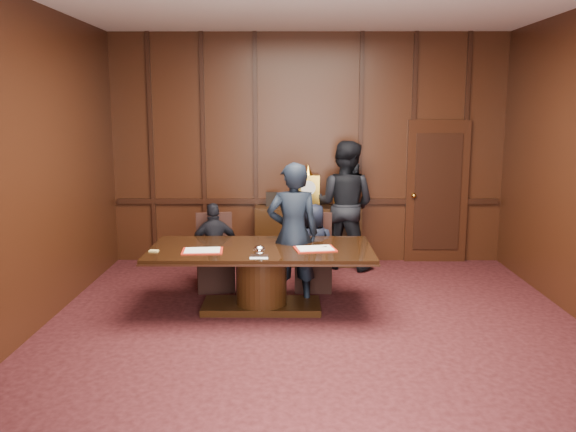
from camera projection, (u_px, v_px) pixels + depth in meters
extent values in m
plane|color=black|center=(316.00, 344.00, 6.20)|extent=(7.00, 7.00, 0.00)
cube|color=black|center=(308.00, 149.00, 9.34)|extent=(6.00, 0.04, 3.50)
cube|color=black|center=(355.00, 265.00, 2.45)|extent=(6.00, 0.04, 3.50)
cube|color=black|center=(9.00, 173.00, 5.91)|extent=(0.04, 7.00, 3.50)
cube|color=black|center=(308.00, 201.00, 9.45)|extent=(5.90, 0.05, 0.08)
cube|color=black|center=(437.00, 192.00, 9.41)|extent=(0.95, 0.06, 2.20)
sphere|color=gold|center=(414.00, 196.00, 9.35)|extent=(0.08, 0.08, 0.08)
cube|color=black|center=(308.00, 235.00, 9.33)|extent=(1.60, 0.45, 0.90)
cube|color=black|center=(262.00, 262.00, 9.41)|extent=(0.12, 0.40, 0.06)
cube|color=black|center=(353.00, 262.00, 9.40)|extent=(0.12, 0.40, 0.06)
cube|color=gold|center=(308.00, 191.00, 9.21)|extent=(0.34, 0.18, 0.48)
cylinder|color=white|center=(308.00, 188.00, 9.10)|extent=(0.22, 0.03, 0.22)
cone|color=gold|center=(308.00, 170.00, 9.16)|extent=(0.14, 0.14, 0.16)
cube|color=black|center=(272.00, 199.00, 9.26)|extent=(0.18, 0.04, 0.22)
cube|color=orange|center=(341.00, 202.00, 9.26)|extent=(0.22, 0.12, 0.12)
cube|color=black|center=(262.00, 306.00, 7.28)|extent=(1.40, 0.60, 0.08)
cylinder|color=black|center=(261.00, 278.00, 7.22)|extent=(0.60, 0.60, 0.62)
cube|color=black|center=(261.00, 252.00, 7.16)|extent=(2.62, 1.32, 0.02)
cube|color=black|center=(261.00, 250.00, 7.16)|extent=(2.60, 1.30, 0.06)
cube|color=red|center=(202.00, 251.00, 6.96)|extent=(0.48, 0.36, 0.01)
cube|color=white|center=(202.00, 250.00, 6.96)|extent=(0.42, 0.31, 0.01)
cube|color=red|center=(315.00, 249.00, 7.05)|extent=(0.51, 0.41, 0.01)
cube|color=white|center=(315.00, 248.00, 7.05)|extent=(0.44, 0.35, 0.01)
cube|color=white|center=(259.00, 256.00, 6.71)|extent=(0.20, 0.14, 0.01)
ellipsoid|color=white|center=(259.00, 251.00, 6.70)|extent=(0.13, 0.13, 0.10)
cube|color=#DEBE6C|center=(154.00, 251.00, 6.95)|extent=(0.11, 0.08, 0.01)
cube|color=black|center=(216.00, 272.00, 8.09)|extent=(0.56, 0.56, 0.46)
cube|color=black|center=(214.00, 233.00, 8.21)|extent=(0.48, 0.14, 0.55)
cylinder|color=black|center=(199.00, 284.00, 7.91)|extent=(0.04, 0.04, 0.23)
cylinder|color=black|center=(232.00, 276.00, 8.30)|extent=(0.04, 0.04, 0.23)
cube|color=black|center=(313.00, 272.00, 8.08)|extent=(0.50, 0.50, 0.46)
cube|color=black|center=(314.00, 233.00, 8.20)|extent=(0.48, 0.08, 0.55)
cylinder|color=black|center=(299.00, 285.00, 7.91)|extent=(0.04, 0.04, 0.23)
cylinder|color=black|center=(327.00, 276.00, 8.30)|extent=(0.04, 0.04, 0.23)
imported|color=black|center=(215.00, 247.00, 7.98)|extent=(0.73, 0.46, 1.16)
imported|color=black|center=(314.00, 247.00, 7.97)|extent=(0.62, 0.46, 1.15)
imported|color=black|center=(293.00, 234.00, 7.37)|extent=(0.68, 0.48, 1.74)
imported|color=black|center=(345.00, 205.00, 9.07)|extent=(1.14, 1.04, 1.91)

